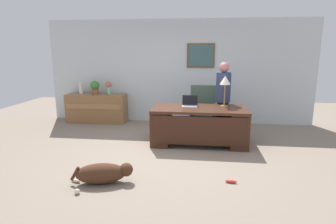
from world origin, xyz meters
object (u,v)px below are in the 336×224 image
at_px(desk, 199,124).
at_px(dog_toy_bone, 76,181).
at_px(person_standing, 223,99).
at_px(dog_lying, 104,173).
at_px(vase_empty, 81,88).
at_px(dog_toy_plush, 231,181).
at_px(desk_lamp, 225,82).
at_px(vase_with_flowers, 109,86).
at_px(potted_plant, 95,87).
at_px(armchair, 203,112).
at_px(credenza, 97,108).
at_px(laptop, 190,104).
at_px(dog_toy_ball, 77,191).

xyz_separation_m(desk, dog_toy_bone, (-1.78, -2.00, -0.39)).
xyz_separation_m(desk, person_standing, (0.50, 0.60, 0.44)).
xyz_separation_m(dog_lying, vase_empty, (-1.83, 3.50, 0.76)).
xyz_separation_m(desk, dog_toy_plush, (0.49, -1.75, -0.39)).
xyz_separation_m(desk_lamp, vase_with_flowers, (-2.92, 1.33, -0.29)).
xyz_separation_m(person_standing, potted_plant, (-3.30, 0.93, 0.10)).
bearing_deg(armchair, vase_with_flowers, 166.01).
xyz_separation_m(desk, vase_with_flowers, (-2.42, 1.53, 0.57)).
bearing_deg(credenza, desk_lamp, -22.08).
bearing_deg(vase_empty, potted_plant, 0.00).
xyz_separation_m(armchair, desk_lamp, (0.43, -0.71, 0.78)).
height_order(laptop, potted_plant, potted_plant).
bearing_deg(potted_plant, dog_lying, -67.66).
relative_size(desk, credenza, 1.21).
xyz_separation_m(credenza, dog_toy_bone, (1.00, -3.53, -0.36)).
relative_size(desk_lamp, vase_with_flowers, 1.84).
relative_size(vase_with_flowers, dog_toy_ball, 4.74).
xyz_separation_m(dog_lying, dog_toy_plush, (1.85, 0.22, -0.13)).
distance_m(dog_lying, potted_plant, 3.87).
xyz_separation_m(dog_lying, desk_lamp, (1.86, 2.17, 1.11)).
bearing_deg(vase_empty, person_standing, -14.12).
distance_m(dog_lying, desk_lamp, 3.07).
relative_size(dog_lying, dog_toy_ball, 11.98).
relative_size(person_standing, dog_toy_ball, 22.45).
bearing_deg(desk_lamp, potted_plant, 158.02).
height_order(armchair, vase_with_flowers, vase_with_flowers).
bearing_deg(vase_with_flowers, dog_lying, -73.13).
xyz_separation_m(armchair, potted_plant, (-2.87, 0.62, 0.47)).
distance_m(laptop, dog_toy_ball, 2.96).
bearing_deg(dog_toy_plush, vase_empty, 138.30).
height_order(armchair, dog_toy_ball, armchair).
bearing_deg(vase_with_flowers, potted_plant, 180.00).
relative_size(vase_with_flowers, dog_toy_plush, 2.05).
bearing_deg(armchair, potted_plant, 167.79).
distance_m(desk_lamp, dog_toy_ball, 3.52).
distance_m(potted_plant, dog_toy_bone, 3.79).
distance_m(credenza, desk_lamp, 3.65).
bearing_deg(dog_toy_plush, dog_toy_ball, -164.57).
distance_m(desk, credenza, 3.17).
xyz_separation_m(potted_plant, dog_toy_ball, (1.19, -3.86, -0.92)).
bearing_deg(person_standing, armchair, 144.35).
bearing_deg(credenza, person_standing, -15.80).
distance_m(person_standing, laptop, 0.84).
distance_m(vase_empty, dog_toy_ball, 4.26).
xyz_separation_m(dog_toy_ball, dog_toy_plush, (2.10, 0.58, -0.01)).
height_order(credenza, dog_toy_ball, credenza).
bearing_deg(potted_plant, desk, -28.68).
distance_m(laptop, potted_plant, 2.93).
xyz_separation_m(dog_lying, laptop, (1.15, 2.14, 0.66)).
relative_size(desk, dog_toy_ball, 26.10).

